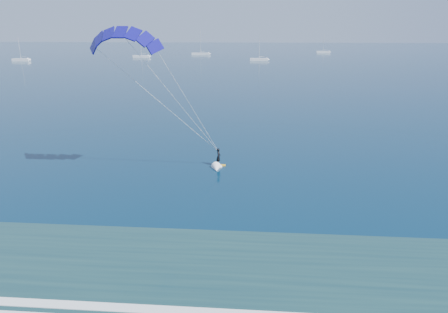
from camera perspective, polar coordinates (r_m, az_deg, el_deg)
kitesurfer_rig at (r=42.10m, az=-7.48°, el=8.69°), size 14.53×7.01×16.31m
sailboat_0 at (r=219.50m, az=-26.99°, el=12.22°), size 8.30×2.40×11.34m
sailboat_1 at (r=225.55m, az=-11.71°, el=13.84°), size 9.09×2.40×12.43m
sailboat_2 at (r=245.04m, az=-3.34°, el=14.46°), size 10.68×2.40×14.13m
sailboat_3 at (r=199.84m, az=5.03°, el=13.66°), size 8.72×2.40×12.10m
sailboat_4 at (r=270.39m, az=13.97°, el=14.30°), size 8.47×2.40×11.55m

